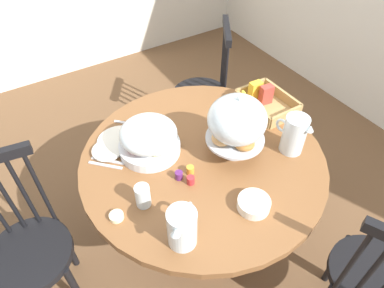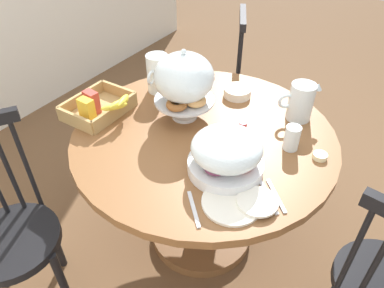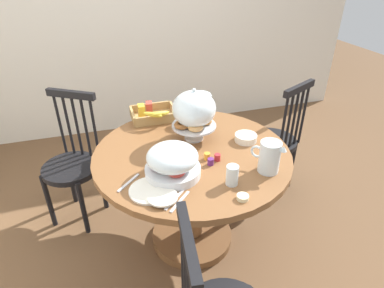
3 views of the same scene
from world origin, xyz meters
name	(u,v)px [view 2 (image 2 of 3)]	position (x,y,z in m)	size (l,w,h in m)	color
ground_plane	(199,218)	(0.00, 0.00, 0.00)	(10.00, 10.00, 0.00)	brown
dining_table	(203,167)	(-0.10, -0.07, 0.53)	(1.19, 1.19, 0.74)	brown
windsor_chair_near_window	(217,88)	(0.72, 0.30, 0.45)	(0.45, 0.45, 0.97)	black
windsor_chair_by_cabinet	(11,237)	(-0.84, 0.43, 0.45)	(0.46, 0.46, 0.97)	black
pastry_stand_with_dome	(184,80)	(-0.04, 0.07, 0.94)	(0.28, 0.28, 0.34)	silver
fruit_platter_covered	(226,154)	(-0.26, -0.27, 0.83)	(0.30, 0.30, 0.18)	silver
orange_juice_pitcher	(158,75)	(0.09, 0.32, 0.83)	(0.19, 0.11, 0.20)	silver
milk_pitcher	(300,103)	(0.24, -0.39, 0.82)	(0.15, 0.17, 0.18)	silver
cereal_basket	(99,107)	(-0.24, 0.42, 0.78)	(0.32, 0.30, 0.12)	tan
china_plate_large	(232,202)	(-0.41, -0.38, 0.75)	(0.22, 0.22, 0.01)	white
china_plate_small	(257,201)	(-0.36, -0.46, 0.76)	(0.15, 0.15, 0.01)	white
cereal_bowl	(237,92)	(0.27, -0.05, 0.76)	(0.14, 0.14, 0.04)	white
drinking_glass	(292,138)	(0.01, -0.44, 0.80)	(0.06, 0.06, 0.11)	silver
butter_dish	(320,156)	(0.01, -0.57, 0.75)	(0.06, 0.06, 0.02)	beige
jam_jar_strawberry	(243,126)	(0.02, -0.21, 0.76)	(0.04, 0.04, 0.04)	#B7282D
jam_jar_apricot	(231,130)	(-0.04, -0.18, 0.76)	(0.04, 0.04, 0.04)	orange
jam_jar_grape	(244,134)	(-0.04, -0.24, 0.76)	(0.04, 0.04, 0.04)	#5B2366
table_knife	(268,197)	(-0.31, -0.48, 0.74)	(0.17, 0.01, 0.01)	silver
dinner_fork	(276,196)	(-0.29, -0.50, 0.74)	(0.17, 0.01, 0.01)	silver
soup_spoon	(194,209)	(-0.50, -0.28, 0.74)	(0.17, 0.01, 0.01)	silver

